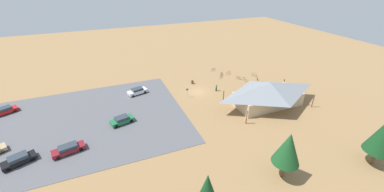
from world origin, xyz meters
The scene contains 22 objects.
ground centered at (0.00, 0.00, 0.00)m, with size 160.00×160.00×0.00m, color #937047.
parking_lot_asphalt centered at (26.61, 3.44, 0.03)m, with size 40.77×28.75×0.05m, color #56565B.
bike_pavilion centered at (-11.25, 11.06, 2.96)m, with size 16.66×9.25×5.19m.
trash_bin centered at (-0.53, -4.71, 0.45)m, with size 0.60×0.60×0.90m, color brown.
lot_sign centered at (3.25, 1.49, 1.41)m, with size 0.56×0.08×2.20m.
pine_mideast centered at (-0.56, 28.19, 4.90)m, with size 3.64×3.64×7.26m.
pine_midwest centered at (-14.59, 31.22, 5.25)m, with size 3.85×3.85×8.16m.
pine_west centered at (12.00, 30.25, 4.98)m, with size 2.49×2.49×7.15m.
bicycle_white_trailside centered at (-17.98, -2.93, 0.35)m, with size 0.69×1.51×0.77m.
bicycle_orange_mid_cluster centered at (-12.03, -6.66, 0.40)m, with size 1.69×0.67×0.92m.
bicycle_blue_front_row centered at (-9.39, -10.59, 0.35)m, with size 1.56×0.63×0.78m.
bicycle_teal_yard_center centered at (-13.83, -1.23, 0.39)m, with size 0.48×1.80×0.88m.
bicycle_green_edge_south centered at (-12.91, -2.83, 0.39)m, with size 0.63×1.65×0.88m.
bicycle_purple_near_porch centered at (-10.11, -6.96, 0.37)m, with size 0.48×1.67×0.83m.
bicycle_yellow_yard_left centered at (-9.13, -5.49, 0.39)m, with size 1.28×1.33×0.86m.
bicycle_black_yard_right centered at (-16.88, 0.00, 0.35)m, with size 0.80×1.52×0.81m.
car_black_second_row centered at (33.76, 11.67, 0.73)m, with size 4.79×3.37×1.38m.
car_white_end_stall centered at (13.43, -4.24, 0.75)m, with size 4.71×2.94×1.40m.
car_green_aisle_side centered at (18.28, 6.66, 0.73)m, with size 4.56×2.90×1.36m.
car_maroon_by_curb centered at (27.11, 11.80, 0.72)m, with size 5.04×2.77×1.32m.
car_red_back_corner centered at (39.59, -5.59, 0.71)m, with size 4.79×3.56×1.32m.
visitor_near_lot centered at (-4.24, 1.20, 0.93)m, with size 0.40×0.39×1.76m.
Camera 1 is at (19.93, 45.54, 25.24)m, focal length 22.03 mm.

